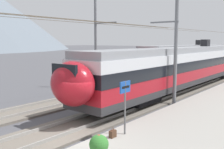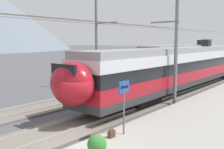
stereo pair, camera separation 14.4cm
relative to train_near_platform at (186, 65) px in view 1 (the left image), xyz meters
name	(u,v)px [view 1 (the left image)]	position (x,y,z in m)	size (l,w,h in m)	color
ground_plane	(76,143)	(-15.01, -1.51, -2.23)	(400.00, 400.00, 0.00)	#4C4C51
track_near	(54,134)	(-15.01, 0.00, -2.16)	(120.00, 3.00, 0.28)	#6B6359
track_far	(4,116)	(-15.01, 4.50, -2.16)	(120.00, 3.00, 0.28)	#6B6359
train_near_platform	(186,65)	(0.00, 0.00, 0.00)	(29.09, 2.84, 4.27)	#2D2D30
train_far_track	(188,57)	(11.03, 4.50, -0.01)	(23.72, 2.96, 4.27)	#2D2D30
catenary_mast_mid	(174,47)	(-6.10, -1.70, 1.77)	(39.72, 2.12, 7.68)	slate
catenary_mast_far_side	(97,42)	(-4.65, 6.63, 2.08)	(39.72, 2.58, 8.29)	slate
platform_sign	(125,96)	(-13.48, -3.00, -0.20)	(0.70, 0.08, 2.36)	#59595B
handbag_near_sign	(113,134)	(-14.12, -2.84, -1.76)	(0.32, 0.18, 0.44)	#472D1E
potted_plant_by_shelter	(99,146)	(-16.02, -3.75, -1.44)	(0.68, 0.68, 0.87)	brown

